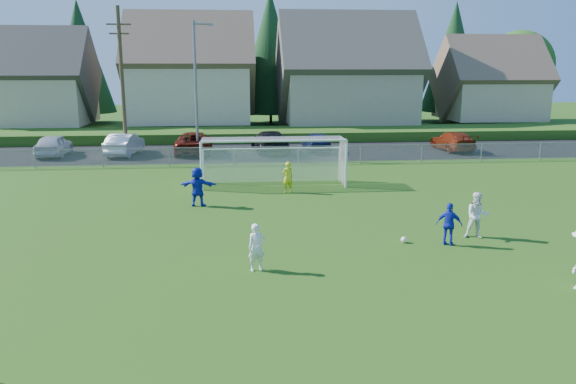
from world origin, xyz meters
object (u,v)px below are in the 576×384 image
object	(u,v)px
car_c	(194,143)
car_d	(270,142)
soccer_ball	(404,240)
player_white_b	(477,215)
player_blue_a	(449,224)
car_a	(54,145)
goalkeeper	(288,177)
car_g	(453,141)
player_blue_b	(198,187)
car_b	(125,144)
player_white_a	(257,247)
car_e	(316,142)
soccer_goal	(273,154)

from	to	relation	value
car_c	car_d	bearing A→B (deg)	177.02
soccer_ball	player_white_b	size ratio (longest dim) A/B	0.13
player_blue_a	car_a	distance (m)	29.43
goalkeeper	car_g	world-z (taller)	goalkeeper
player_blue_b	car_b	world-z (taller)	player_blue_b
goalkeeper	car_d	bearing A→B (deg)	-105.42
player_white_a	player_blue_b	world-z (taller)	player_blue_b
car_b	goalkeeper	bearing A→B (deg)	134.94
car_a	car_c	distance (m)	9.57
soccer_ball	player_blue_b	bearing A→B (deg)	141.06
player_blue_b	soccer_ball	bearing A→B (deg)	150.17
soccer_ball	car_a	world-z (taller)	car_a
soccer_ball	goalkeeper	world-z (taller)	goalkeeper
car_b	car_e	size ratio (longest dim) A/B	1.10
car_c	car_d	world-z (taller)	car_d
car_g	player_white_a	bearing A→B (deg)	54.43
player_white_b	car_d	size ratio (longest dim) A/B	0.32
car_e	player_blue_a	bearing A→B (deg)	92.43
player_blue_b	car_d	xyz separation A→B (m)	(4.20, 15.55, -0.10)
goalkeeper	car_e	distance (m)	13.71
player_blue_a	goalkeeper	size ratio (longest dim) A/B	0.98
player_blue_b	car_a	world-z (taller)	player_blue_b
car_a	car_e	world-z (taller)	car_a
car_b	car_g	bearing A→B (deg)	-173.63
player_white_a	car_c	xyz separation A→B (m)	(-3.46, 24.00, 0.03)
car_c	soccer_ball	bearing A→B (deg)	110.35
player_blue_a	car_d	size ratio (longest dim) A/B	0.28
player_white_a	car_a	distance (m)	26.99
car_c	soccer_goal	distance (m)	12.43
soccer_ball	player_white_a	size ratio (longest dim) A/B	0.15
player_blue_a	goalkeeper	xyz separation A→B (m)	(-4.77, 8.82, 0.02)
player_white_b	car_e	bearing A→B (deg)	112.32
player_white_b	goalkeeper	bearing A→B (deg)	141.87
car_b	car_e	world-z (taller)	car_b
player_white_b	player_blue_a	world-z (taller)	player_white_b
soccer_ball	car_b	size ratio (longest dim) A/B	0.05
player_white_a	car_a	bearing A→B (deg)	101.97
player_white_b	goalkeeper	world-z (taller)	player_white_b
car_b	player_white_a	bearing A→B (deg)	115.88
player_white_b	car_g	bearing A→B (deg)	85.75
player_blue_a	car_g	bearing A→B (deg)	-82.57
player_white_a	player_white_b	bearing A→B (deg)	0.59
goalkeeper	car_c	bearing A→B (deg)	-83.42
player_white_a	car_b	size ratio (longest dim) A/B	0.32
goalkeeper	car_c	xyz separation A→B (m)	(-5.43, 13.35, -0.00)
car_c	car_e	size ratio (longest dim) A/B	1.31
player_blue_a	car_d	xyz separation A→B (m)	(-4.80, 22.03, 0.03)
player_blue_b	goalkeeper	size ratio (longest dim) A/B	1.15
player_white_b	soccer_goal	distance (m)	12.08
player_blue_b	car_e	size ratio (longest dim) A/B	0.42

